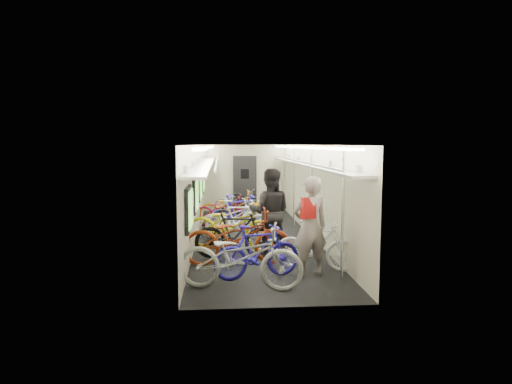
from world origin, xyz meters
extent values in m
plane|color=black|center=(0.00, 0.00, 0.00)|extent=(10.00, 10.00, 0.00)
plane|color=white|center=(0.00, 0.00, 2.40)|extent=(10.00, 10.00, 0.00)
plane|color=beige|center=(-1.50, 0.00, 1.20)|extent=(0.00, 10.00, 10.00)
plane|color=beige|center=(1.50, 0.00, 1.20)|extent=(0.00, 10.00, 10.00)
plane|color=beige|center=(0.00, 5.00, 1.20)|extent=(3.00, 0.00, 3.00)
plane|color=beige|center=(0.00, -5.00, 1.20)|extent=(3.00, 0.00, 3.00)
cube|color=black|center=(-1.46, -3.20, 1.25)|extent=(0.06, 1.10, 0.80)
cube|color=#80D75E|center=(-1.42, -3.20, 1.25)|extent=(0.02, 0.96, 0.66)
cube|color=black|center=(-1.46, -1.00, 1.25)|extent=(0.06, 1.10, 0.80)
cube|color=#80D75E|center=(-1.42, -1.00, 1.25)|extent=(0.02, 0.96, 0.66)
cube|color=black|center=(-1.46, 1.20, 1.25)|extent=(0.06, 1.10, 0.80)
cube|color=#80D75E|center=(-1.42, 1.20, 1.25)|extent=(0.02, 0.96, 0.66)
cube|color=black|center=(-1.46, 3.40, 1.25)|extent=(0.06, 1.10, 0.80)
cube|color=#80D75E|center=(-1.42, 3.40, 1.25)|extent=(0.02, 0.96, 0.66)
cube|color=#DFA30B|center=(-1.45, -2.10, 1.30)|extent=(0.02, 0.22, 0.30)
cube|color=#DFA30B|center=(-1.45, 0.10, 1.30)|extent=(0.02, 0.22, 0.30)
cube|color=#DFA30B|center=(-1.45, 2.30, 1.30)|extent=(0.02, 0.22, 0.30)
cube|color=black|center=(0.00, 4.94, 1.00)|extent=(0.85, 0.08, 2.00)
cube|color=#999BA0|center=(-1.28, 0.00, 1.92)|extent=(0.40, 9.70, 0.05)
cube|color=#999BA0|center=(1.28, 0.00, 1.92)|extent=(0.40, 9.70, 0.05)
cylinder|color=silver|center=(-0.95, 0.00, 2.02)|extent=(0.04, 9.70, 0.04)
cylinder|color=silver|center=(0.95, 0.00, 2.02)|extent=(0.04, 9.70, 0.04)
cube|color=white|center=(-1.20, 0.00, 2.34)|extent=(0.18, 9.60, 0.04)
cube|color=white|center=(1.20, 0.00, 2.34)|extent=(0.18, 9.60, 0.04)
cylinder|color=silver|center=(1.25, -3.80, 1.20)|extent=(0.05, 0.05, 2.38)
cylinder|color=silver|center=(1.25, -1.00, 1.20)|extent=(0.05, 0.05, 2.38)
cylinder|color=silver|center=(1.25, 1.50, 1.20)|extent=(0.05, 0.05, 2.38)
cylinder|color=silver|center=(1.25, 4.00, 1.20)|extent=(0.05, 0.05, 2.38)
imported|color=#A6A7AA|center=(-0.56, -4.10, 0.55)|extent=(2.21, 1.15, 1.11)
imported|color=#261BA5|center=(-0.22, -3.49, 0.49)|extent=(1.71, 0.91, 0.99)
imported|color=maroon|center=(-0.55, -2.56, 0.57)|extent=(2.19, 0.83, 1.14)
imported|color=black|center=(-0.57, -2.04, 0.53)|extent=(1.81, 0.74, 1.06)
imported|color=gold|center=(-0.64, -1.17, 0.57)|extent=(2.29, 1.49, 1.14)
imported|color=silver|center=(-0.44, -0.03, 0.51)|extent=(1.71, 0.59, 1.01)
imported|color=#ADADB2|center=(-0.61, 0.46, 0.48)|extent=(1.91, 1.31, 0.95)
imported|color=#261BA7|center=(-0.38, 0.78, 0.54)|extent=(1.85, 1.08, 1.07)
imported|color=maroon|center=(-0.79, 1.78, 0.46)|extent=(1.85, 0.93, 0.93)
imported|color=black|center=(-0.13, 2.43, 0.46)|extent=(1.57, 0.58, 0.92)
imported|color=orange|center=(-0.56, 2.11, 0.52)|extent=(2.00, 0.79, 1.03)
imported|color=white|center=(0.95, -3.03, 0.48)|extent=(1.66, 1.03, 0.96)
imported|color=slate|center=(-0.29, 3.71, 0.46)|extent=(1.84, 1.27, 0.92)
imported|color=gray|center=(0.75, -3.43, 0.92)|extent=(0.76, 0.59, 1.85)
imported|color=black|center=(0.19, -1.79, 0.95)|extent=(1.03, 0.86, 1.90)
cube|color=red|center=(0.69, -3.51, 1.28)|extent=(0.29, 0.21, 0.38)
camera|label=1|loc=(-0.87, -11.52, 2.42)|focal=32.00mm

